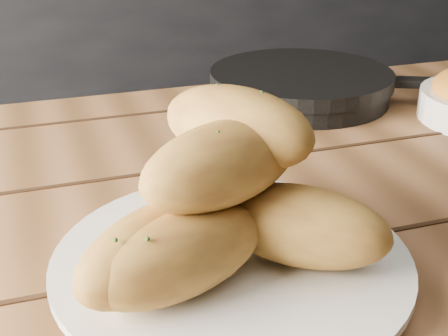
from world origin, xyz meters
TOP-DOWN VIEW (x-y plane):
  - counter at (0.00, 1.70)m, footprint 2.80×0.60m
  - table at (-0.53, 0.09)m, footprint 1.49×0.82m
  - plate at (-0.56, -0.03)m, footprint 0.30×0.30m
  - bread_rolls at (-0.57, -0.03)m, footprint 0.28×0.23m
  - skillet at (-0.30, 0.38)m, footprint 0.39×0.28m

SIDE VIEW (x-z plane):
  - counter at x=0.00m, z-range 0.00..0.90m
  - table at x=-0.53m, z-range 0.27..1.02m
  - plate at x=-0.56m, z-range 0.75..0.77m
  - skillet at x=-0.30m, z-range 0.75..0.80m
  - bread_rolls at x=-0.57m, z-range 0.75..0.89m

